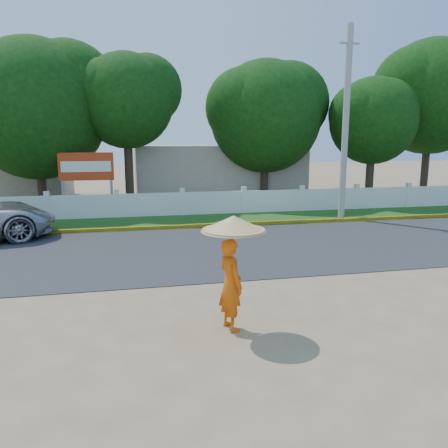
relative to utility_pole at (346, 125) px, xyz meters
name	(u,v)px	position (x,y,z in m)	size (l,w,h in m)	color
ground	(243,296)	(-6.98, -8.88, -4.18)	(120.00, 120.00, 0.00)	#9E8460
road	(208,249)	(-6.98, -4.38, -4.17)	(60.00, 7.00, 0.02)	#38383A
grass_verge	(187,220)	(-6.98, 0.87, -4.16)	(60.00, 3.50, 0.03)	#2D601E
curb	(192,226)	(-6.98, -0.83, -4.10)	(40.00, 0.18, 0.16)	yellow
fence	(182,204)	(-6.98, 2.32, -3.63)	(40.00, 0.10, 1.10)	silver
building_near	(216,171)	(-3.98, 9.12, -2.58)	(10.00, 6.00, 3.20)	#B7AD99
utility_pole	(346,125)	(0.00, 0.00, 0.00)	(0.28, 0.28, 8.36)	#989996
monk_with_parasol	(232,256)	(-7.63, -10.52, -2.77)	(1.19, 1.19, 2.16)	#D7540B
billboard	(86,170)	(-11.33, 3.42, -2.04)	(2.50, 0.13, 2.95)	gray
tree_row	(221,110)	(-4.42, 5.41, 0.93)	(35.06, 7.37, 9.35)	#473828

